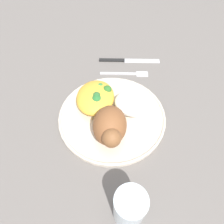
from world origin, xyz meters
TOP-DOWN VIEW (x-y plane):
  - ground_plane at (0.00, 0.00)m, footprint 2.00×2.00m
  - plate at (0.00, 0.00)m, footprint 0.26×0.26m
  - roasted_chicken at (0.06, -0.00)m, footprint 0.11×0.07m
  - rice_pile at (-0.03, 0.05)m, footprint 0.08×0.09m
  - mac_cheese_with_broccoli at (-0.04, -0.04)m, footprint 0.11×0.09m
  - fork at (-0.16, 0.03)m, footprint 0.02×0.14m
  - knife at (-0.22, 0.02)m, footprint 0.03×0.19m
  - water_glass at (0.22, 0.05)m, footprint 0.06×0.06m

SIDE VIEW (x-z plane):
  - ground_plane at x=0.00m, z-range 0.00..0.00m
  - fork at x=-0.16m, z-range 0.00..0.01m
  - knife at x=-0.22m, z-range 0.00..0.01m
  - plate at x=0.00m, z-range 0.00..0.01m
  - rice_pile at x=-0.03m, z-range 0.01..0.06m
  - mac_cheese_with_broccoli at x=-0.04m, z-range 0.01..0.06m
  - water_glass at x=0.22m, z-range 0.00..0.09m
  - roasted_chicken at x=0.06m, z-range 0.02..0.09m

